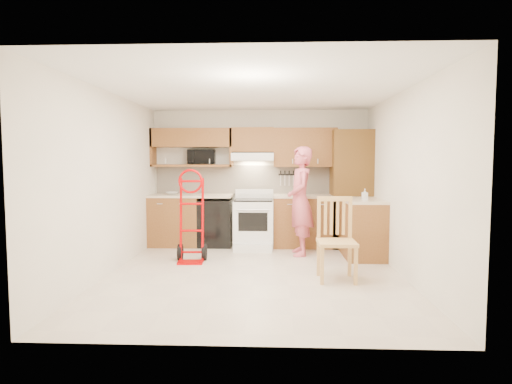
# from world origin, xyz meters

# --- Properties ---
(floor) EXTENTS (4.00, 4.50, 0.02)m
(floor) POSITION_xyz_m (0.00, 0.00, -0.01)
(floor) COLOR beige
(floor) RESTS_ON ground
(ceiling) EXTENTS (4.00, 4.50, 0.02)m
(ceiling) POSITION_xyz_m (0.00, 0.00, 2.51)
(ceiling) COLOR white
(ceiling) RESTS_ON ground
(wall_back) EXTENTS (4.00, 0.02, 2.50)m
(wall_back) POSITION_xyz_m (0.00, 2.26, 1.25)
(wall_back) COLOR silver
(wall_back) RESTS_ON ground
(wall_front) EXTENTS (4.00, 0.02, 2.50)m
(wall_front) POSITION_xyz_m (0.00, -2.26, 1.25)
(wall_front) COLOR silver
(wall_front) RESTS_ON ground
(wall_left) EXTENTS (0.02, 4.50, 2.50)m
(wall_left) POSITION_xyz_m (-2.01, 0.00, 1.25)
(wall_left) COLOR silver
(wall_left) RESTS_ON ground
(wall_right) EXTENTS (0.02, 4.50, 2.50)m
(wall_right) POSITION_xyz_m (2.01, 0.00, 1.25)
(wall_right) COLOR silver
(wall_right) RESTS_ON ground
(backsplash) EXTENTS (3.92, 0.03, 0.55)m
(backsplash) POSITION_xyz_m (0.00, 2.23, 1.20)
(backsplash) COLOR beige
(backsplash) RESTS_ON wall_back
(lower_cab_left) EXTENTS (0.90, 0.60, 0.90)m
(lower_cab_left) POSITION_xyz_m (-1.55, 1.95, 0.45)
(lower_cab_left) COLOR brown
(lower_cab_left) RESTS_ON ground
(dishwasher) EXTENTS (0.60, 0.60, 0.85)m
(dishwasher) POSITION_xyz_m (-0.80, 1.95, 0.42)
(dishwasher) COLOR black
(dishwasher) RESTS_ON ground
(lower_cab_right) EXTENTS (1.14, 0.60, 0.90)m
(lower_cab_right) POSITION_xyz_m (0.83, 1.95, 0.45)
(lower_cab_right) COLOR brown
(lower_cab_right) RESTS_ON ground
(countertop_left) EXTENTS (1.50, 0.63, 0.04)m
(countertop_left) POSITION_xyz_m (-1.25, 1.95, 0.92)
(countertop_left) COLOR beige
(countertop_left) RESTS_ON lower_cab_left
(countertop_right) EXTENTS (1.14, 0.63, 0.04)m
(countertop_right) POSITION_xyz_m (0.83, 1.95, 0.92)
(countertop_right) COLOR beige
(countertop_right) RESTS_ON lower_cab_right
(cab_return_right) EXTENTS (0.60, 1.00, 0.90)m
(cab_return_right) POSITION_xyz_m (1.70, 1.15, 0.45)
(cab_return_right) COLOR brown
(cab_return_right) RESTS_ON ground
(countertop_return) EXTENTS (0.63, 1.00, 0.04)m
(countertop_return) POSITION_xyz_m (1.70, 1.15, 0.92)
(countertop_return) COLOR beige
(countertop_return) RESTS_ON cab_return_right
(pantry_tall) EXTENTS (0.70, 0.60, 2.10)m
(pantry_tall) POSITION_xyz_m (1.65, 1.95, 1.05)
(pantry_tall) COLOR #523511
(pantry_tall) RESTS_ON ground
(upper_cab_left) EXTENTS (1.50, 0.33, 0.34)m
(upper_cab_left) POSITION_xyz_m (-1.25, 2.08, 1.98)
(upper_cab_left) COLOR brown
(upper_cab_left) RESTS_ON wall_back
(upper_shelf_mw) EXTENTS (1.50, 0.33, 0.04)m
(upper_shelf_mw) POSITION_xyz_m (-1.25, 2.08, 1.47)
(upper_shelf_mw) COLOR brown
(upper_shelf_mw) RESTS_ON wall_back
(upper_cab_center) EXTENTS (0.76, 0.33, 0.44)m
(upper_cab_center) POSITION_xyz_m (-0.12, 2.08, 1.94)
(upper_cab_center) COLOR brown
(upper_cab_center) RESTS_ON wall_back
(upper_cab_right) EXTENTS (1.14, 0.33, 0.70)m
(upper_cab_right) POSITION_xyz_m (0.83, 2.08, 1.80)
(upper_cab_right) COLOR brown
(upper_cab_right) RESTS_ON wall_back
(range_hood) EXTENTS (0.76, 0.46, 0.14)m
(range_hood) POSITION_xyz_m (-0.12, 2.02, 1.63)
(range_hood) COLOR white
(range_hood) RESTS_ON wall_back
(knife_strip) EXTENTS (0.40, 0.05, 0.29)m
(knife_strip) POSITION_xyz_m (0.55, 2.21, 1.24)
(knife_strip) COLOR black
(knife_strip) RESTS_ON backsplash
(microwave) EXTENTS (0.51, 0.36, 0.27)m
(microwave) POSITION_xyz_m (-1.07, 2.08, 1.63)
(microwave) COLOR black
(microwave) RESTS_ON upper_shelf_mw
(range) EXTENTS (0.70, 0.92, 1.03)m
(range) POSITION_xyz_m (-0.10, 1.75, 0.52)
(range) COLOR white
(range) RESTS_ON ground
(person) EXTENTS (0.49, 0.69, 1.79)m
(person) POSITION_xyz_m (0.70, 1.26, 0.90)
(person) COLOR #C85361
(person) RESTS_ON ground
(hand_truck) EXTENTS (0.53, 0.49, 1.29)m
(hand_truck) POSITION_xyz_m (-1.01, 0.69, 0.64)
(hand_truck) COLOR #BE0103
(hand_truck) RESTS_ON ground
(dining_chair) EXTENTS (0.49, 0.53, 1.08)m
(dining_chair) POSITION_xyz_m (1.08, -0.23, 0.54)
(dining_chair) COLOR tan
(dining_chair) RESTS_ON ground
(soap_bottle) EXTENTS (0.09, 0.09, 0.18)m
(soap_bottle) POSITION_xyz_m (1.70, 1.01, 1.03)
(soap_bottle) COLOR white
(soap_bottle) RESTS_ON countertop_return
(bowl) EXTENTS (0.25, 0.25, 0.05)m
(bowl) POSITION_xyz_m (-1.60, 1.95, 0.96)
(bowl) COLOR white
(bowl) RESTS_ON countertop_left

